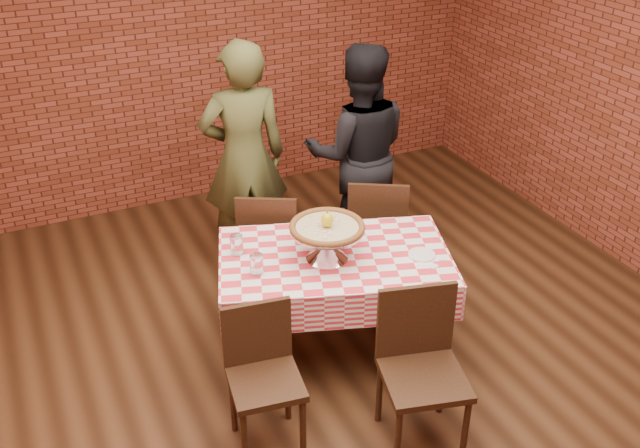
# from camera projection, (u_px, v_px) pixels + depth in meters

# --- Properties ---
(ground) EXTENTS (6.00, 6.00, 0.00)m
(ground) POSITION_uv_depth(u_px,v_px,m) (334.00, 403.00, 4.38)
(ground) COLOR black
(ground) RESTS_ON ground
(back_wall) EXTENTS (5.50, 0.00, 5.50)m
(back_wall) POSITION_uv_depth(u_px,v_px,m) (178.00, 40.00, 6.02)
(back_wall) COLOR maroon
(back_wall) RESTS_ON ground
(table) EXTENTS (1.57, 1.22, 0.75)m
(table) POSITION_uv_depth(u_px,v_px,m) (334.00, 306.00, 4.60)
(table) COLOR #382113
(table) RESTS_ON ground
(tablecloth) EXTENTS (1.62, 1.27, 0.24)m
(tablecloth) POSITION_uv_depth(u_px,v_px,m) (335.00, 272.00, 4.47)
(tablecloth) COLOR #E3313C
(tablecloth) RESTS_ON table
(pizza_stand) EXTENTS (0.65, 0.65, 0.20)m
(pizza_stand) POSITION_uv_depth(u_px,v_px,m) (327.00, 243.00, 4.34)
(pizza_stand) COLOR silver
(pizza_stand) RESTS_ON tablecloth
(pizza) EXTENTS (0.64, 0.64, 0.03)m
(pizza) POSITION_uv_depth(u_px,v_px,m) (327.00, 228.00, 4.28)
(pizza) COLOR tan
(pizza) RESTS_ON pizza_stand
(lemon) EXTENTS (0.10, 0.10, 0.09)m
(lemon) POSITION_uv_depth(u_px,v_px,m) (327.00, 220.00, 4.26)
(lemon) COLOR yellow
(lemon) RESTS_ON pizza
(water_glass_left) EXTENTS (0.10, 0.10, 0.12)m
(water_glass_left) POSITION_uv_depth(u_px,v_px,m) (257.00, 264.00, 4.21)
(water_glass_left) COLOR white
(water_glass_left) RESTS_ON tablecloth
(water_glass_right) EXTENTS (0.10, 0.10, 0.12)m
(water_glass_right) POSITION_uv_depth(u_px,v_px,m) (237.00, 245.00, 4.40)
(water_glass_right) COLOR white
(water_glass_right) RESTS_ON tablecloth
(side_plate) EXTENTS (0.21, 0.21, 0.01)m
(side_plate) POSITION_uv_depth(u_px,v_px,m) (422.00, 255.00, 4.40)
(side_plate) COLOR white
(side_plate) RESTS_ON tablecloth
(sweetener_packet_a) EXTENTS (0.06, 0.05, 0.00)m
(sweetener_packet_a) POSITION_uv_depth(u_px,v_px,m) (434.00, 266.00, 4.30)
(sweetener_packet_a) COLOR white
(sweetener_packet_a) RESTS_ON tablecloth
(sweetener_packet_b) EXTENTS (0.06, 0.05, 0.00)m
(sweetener_packet_b) POSITION_uv_depth(u_px,v_px,m) (442.00, 259.00, 4.37)
(sweetener_packet_b) COLOR white
(sweetener_packet_b) RESTS_ON tablecloth
(condiment_caddy) EXTENTS (0.12, 0.11, 0.13)m
(condiment_caddy) POSITION_uv_depth(u_px,v_px,m) (337.00, 219.00, 4.67)
(condiment_caddy) COLOR silver
(condiment_caddy) RESTS_ON tablecloth
(chair_near_left) EXTENTS (0.43, 0.43, 0.86)m
(chair_near_left) POSITION_uv_depth(u_px,v_px,m) (266.00, 386.00, 3.89)
(chair_near_left) COLOR #382113
(chair_near_left) RESTS_ON ground
(chair_near_right) EXTENTS (0.53, 0.53, 0.92)m
(chair_near_right) POSITION_uv_depth(u_px,v_px,m) (424.00, 377.00, 3.90)
(chair_near_right) COLOR #382113
(chair_near_right) RESTS_ON ground
(chair_far_left) EXTENTS (0.55, 0.55, 0.89)m
(chair_far_left) POSITION_uv_depth(u_px,v_px,m) (271.00, 242.00, 5.15)
(chair_far_left) COLOR #382113
(chair_far_left) RESTS_ON ground
(chair_far_right) EXTENTS (0.57, 0.57, 0.90)m
(chair_far_right) POSITION_uv_depth(u_px,v_px,m) (377.00, 228.00, 5.32)
(chair_far_right) COLOR #382113
(chair_far_right) RESTS_ON ground
(diner_olive) EXTENTS (0.70, 0.51, 1.77)m
(diner_olive) POSITION_uv_depth(u_px,v_px,m) (244.00, 158.00, 5.35)
(diner_olive) COLOR #474A24
(diner_olive) RESTS_ON ground
(diner_black) EXTENTS (1.00, 0.90, 1.70)m
(diner_black) POSITION_uv_depth(u_px,v_px,m) (358.00, 153.00, 5.50)
(diner_black) COLOR black
(diner_black) RESTS_ON ground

